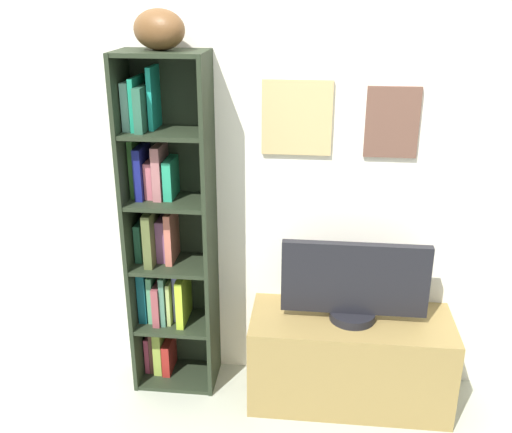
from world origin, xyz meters
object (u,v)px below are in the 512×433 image
Objects in this scene: tv_stand at (349,359)px; football at (159,29)px; bookshelf at (165,235)px; television at (354,283)px.

football is at bearing 175.52° from tv_stand.
bookshelf is at bearing 173.82° from tv_stand.
football reaches higher than tv_stand.
television is at bearing -6.11° from bookshelf.
tv_stand is at bearing -90.00° from television.
football is 1.80m from tv_stand.
football is at bearing 175.60° from television.
bookshelf is 0.95m from television.
football is 0.26× the size of tv_stand.
bookshelf reaches higher than tv_stand.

